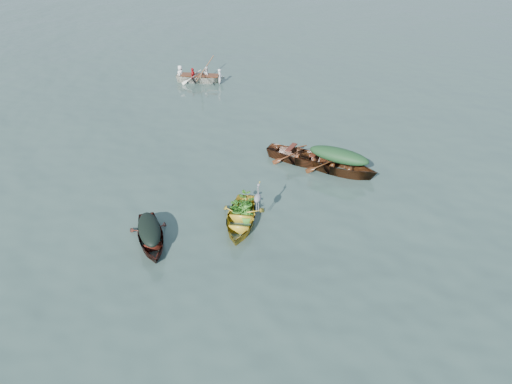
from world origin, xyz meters
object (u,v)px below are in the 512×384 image
yellow_dinghy (240,225)px  heron (258,202)px  green_tarp_boat (337,172)px  dark_covered_boat (151,243)px  open_wooden_boat (302,163)px  rowed_boat (200,82)px

yellow_dinghy → heron: (0.54, 0.09, 0.89)m
heron → green_tarp_boat: bearing=55.0°
dark_covered_boat → green_tarp_boat: (5.30, 5.36, 0.00)m
yellow_dinghy → heron: heron is taller
yellow_dinghy → dark_covered_boat: (-2.46, -1.41, 0.00)m
open_wooden_boat → heron: bearing=-175.5°
yellow_dinghy → rowed_boat: size_ratio=0.89×
green_tarp_boat → open_wooden_boat: green_tarp_boat is taller
dark_covered_boat → open_wooden_boat: open_wooden_boat is taller
open_wooden_boat → rowed_boat: bearing=56.7°
dark_covered_boat → heron: size_ratio=3.42×
dark_covered_boat → green_tarp_boat: 7.53m
dark_covered_boat → green_tarp_boat: bearing=17.1°
yellow_dinghy → open_wooden_boat: size_ratio=0.79×
heron → rowed_boat: bearing=110.3°
yellow_dinghy → rowed_boat: (-4.92, 11.97, 0.00)m
yellow_dinghy → dark_covered_boat: yellow_dinghy is taller
dark_covered_boat → rowed_boat: (-2.45, 13.38, 0.00)m
dark_covered_boat → heron: (3.01, 1.50, 0.89)m
yellow_dinghy → heron: 1.05m
dark_covered_boat → green_tarp_boat: green_tarp_boat is taller
dark_covered_boat → rowed_boat: size_ratio=0.87×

